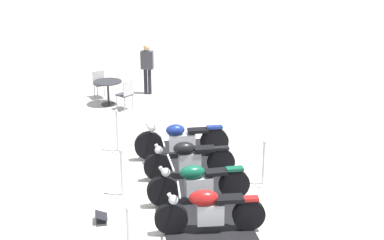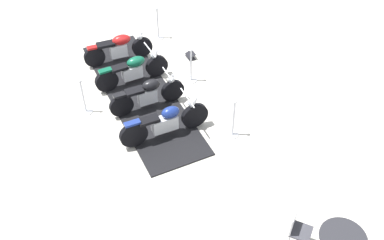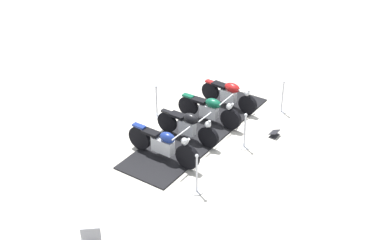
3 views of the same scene
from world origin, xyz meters
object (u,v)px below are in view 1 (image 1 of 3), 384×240
Objects in this scene: motorcycle_navy at (181,140)px; bystander_person at (147,65)px; stanchion_right_mid at (122,181)px; info_placard at (101,219)px; stanchion_left_mid at (263,172)px; cafe_chair_near_table at (126,93)px; motorcycle_maroon at (209,210)px; cafe_table at (108,87)px; motorcycle_black at (188,159)px; motorcycle_forest at (198,183)px; stanchion_right_front at (117,138)px; cafe_chair_across_table at (100,82)px.

bystander_person is at bearing -85.96° from motorcycle_navy.
info_placard is (-0.98, -0.47, -0.28)m from stanchion_right_mid.
stanchion_left_mid reaches higher than cafe_chair_near_table.
motorcycle_maroon is 2.13m from info_placard.
cafe_table is at bearing -0.00° from cafe_chair_near_table.
stanchion_left_mid is 2.72× the size of info_placard.
stanchion_right_mid is at bearing 135.81° from cafe_chair_near_table.
motorcycle_maroon is (-1.49, -1.77, -0.01)m from motorcycle_black.
stanchion_left_mid is at bearing 165.09° from cafe_chair_near_table.
info_placard is (-1.76, 0.95, -0.41)m from motorcycle_forest.
motorcycle_navy is 1.18× the size of motorcycle_maroon.
cafe_table is (2.39, 3.04, 0.21)m from stanchion_right_front.
stanchion_right_front is at bearing -65.54° from motorcycle_maroon.
stanchion_right_mid reaches higher than cafe_table.
stanchion_left_mid is 1.21× the size of cafe_table.
cafe_table is 1.70m from bystander_person.
motorcycle_navy is at bearing -64.27° from stanchion_right_front.
cafe_chair_near_table is at bearing -89.96° from cafe_table.
motorcycle_maroon is at bearing -110.74° from info_placard.
stanchion_right_mid is at bearing 21.65° from motorcycle_black.
motorcycle_forest is 7.05m from cafe_table.
motorcycle_navy is at bearing -89.83° from motorcycle_black.
stanchion_right_front reaches higher than cafe_chair_across_table.
stanchion_right_mid is (-0.78, 1.41, -0.13)m from motorcycle_forest.
bystander_person is (4.81, 6.17, 0.55)m from motorcycle_forest.
motorcycle_maroon is 2.33m from stanchion_left_mid.
cafe_chair_near_table is (3.91, 6.35, 0.07)m from motorcycle_maroon.
motorcycle_maroon is at bearing -5.66° from cafe_chair_across_table.
stanchion_right_front is 2.41m from stanchion_right_mid.
stanchion_right_front is 1.26× the size of cafe_table.
stanchion_left_mid is at bearing 33.07° from bystander_person.
cafe_chair_across_table is (3.48, 7.05, 0.06)m from motorcycle_forest.
cafe_chair_across_table is at bearing -11.14° from cafe_chair_near_table.
motorcycle_black reaches higher than cafe_chair_near_table.
info_placard is (-3.32, 1.51, -0.26)m from stanchion_left_mid.
motorcycle_navy is 2.06× the size of cafe_chair_across_table.
info_placard is at bearing 39.37° from motorcycle_black.
motorcycle_black is at bearing 152.11° from cafe_chair_near_table.
bystander_person is (1.64, 0.70, 0.46)m from cafe_chair_near_table.
motorcycle_black is 1.45× the size of stanchion_right_front.
motorcycle_forest is 4.44× the size of info_placard.
motorcycle_forest is 1.83× the size of cafe_chair_near_table.
motorcycle_black is 1.05× the size of motorcycle_maroon.
motorcycle_maroon is at bearing -172.13° from stanchion_left_mid.
stanchion_right_mid is at bearing -14.67° from cafe_chair_across_table.
motorcycle_black is at bearing 21.22° from bystander_person.
motorcycle_black is 2.31m from motorcycle_maroon.
stanchion_right_mid is (-0.03, 2.29, -0.14)m from motorcycle_maroon.
cafe_chair_near_table is 0.56× the size of bystander_person.
cafe_chair_across_table reaches higher than info_placard.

